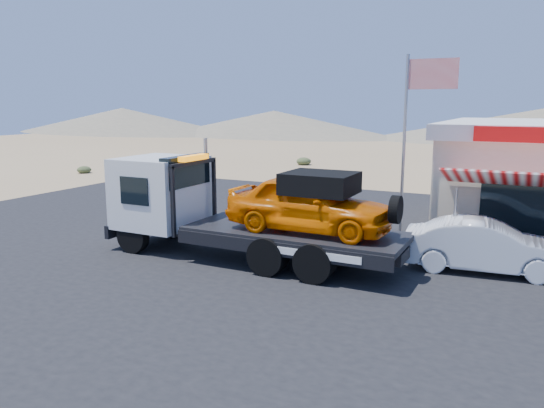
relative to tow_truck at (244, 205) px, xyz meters
The scene contains 7 objects.
ground 2.13m from the tow_truck, 128.95° to the right, with size 120.00×120.00×0.00m, color #967855.
asphalt_lot 2.74m from the tow_truck, 59.59° to the left, with size 32.00×24.00×0.02m, color black.
tow_truck is the anchor object (origin of this frame).
white_sedan 6.85m from the tow_truck, 15.75° to the left, with size 1.51×4.32×1.42m, color silver.
flagpole 5.73m from the tow_truck, 40.11° to the left, with size 1.55×0.10×6.00m.
desert_scrub 16.04m from the tow_truck, 148.85° to the left, with size 25.63×36.39×0.66m.
distant_hills 55.10m from the tow_truck, 101.14° to the left, with size 126.00×48.00×4.20m.
Camera 1 is at (8.48, -12.16, 4.57)m, focal length 35.00 mm.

